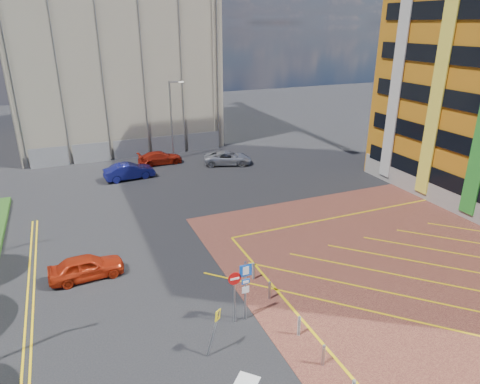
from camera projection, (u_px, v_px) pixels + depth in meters
ground at (244, 335)px, 19.64m from camera, size 140.00×140.00×0.00m
forecourt at (466, 271)px, 24.68m from camera, size 26.00×26.00×0.02m
lamp_back at (172, 118)px, 43.49m from camera, size 1.53×0.16×8.00m
sign_cluster at (241, 286)px, 19.87m from camera, size 1.17×0.12×3.20m
warning_sign at (215, 327)px, 17.99m from camera, size 0.76×0.42×2.25m
bollard_row at (307, 336)px, 18.87m from camera, size 0.14×11.14×0.90m
construction_building at (109, 44)px, 49.85m from camera, size 21.20×19.20×22.00m
construction_fence at (141, 148)px, 45.33m from camera, size 21.60×0.06×2.00m
car_red_left at (86, 267)px, 23.80m from camera, size 4.11×1.82×1.37m
car_blue_back at (129, 171)px, 38.98m from camera, size 4.59×1.94×1.47m
car_red_back at (160, 158)px, 43.18m from camera, size 4.44×1.87×1.28m
car_silver_back at (228, 158)px, 43.04m from camera, size 5.24×3.66×1.33m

